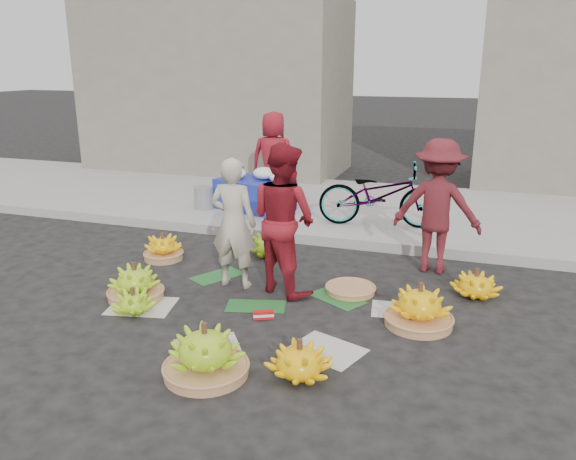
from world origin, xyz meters
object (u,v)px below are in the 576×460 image
(banana_bunch_4, at_px, (419,307))
(vendor_cream, at_px, (234,223))
(flower_table, at_px, (255,192))
(banana_bunch_0, at_px, (135,283))
(bicycle, at_px, (380,195))

(banana_bunch_4, relative_size, vendor_cream, 0.50)
(banana_bunch_4, bearing_deg, vendor_cream, 169.91)
(vendor_cream, height_order, flower_table, vendor_cream)
(banana_bunch_0, xyz_separation_m, vendor_cream, (0.92, 0.73, 0.60))
(banana_bunch_0, relative_size, bicycle, 0.33)
(banana_bunch_0, bearing_deg, bicycle, 57.65)
(banana_bunch_0, relative_size, vendor_cream, 0.40)
(flower_table, xyz_separation_m, bicycle, (2.23, -0.35, 0.20))
(flower_table, height_order, bicycle, bicycle)
(banana_bunch_0, xyz_separation_m, flower_table, (-0.05, 3.80, 0.24))
(vendor_cream, bearing_deg, flower_table, -71.99)
(bicycle, bearing_deg, banana_bunch_0, 139.46)
(vendor_cream, bearing_deg, banana_bunch_0, 39.16)
(flower_table, bearing_deg, banana_bunch_0, -72.58)
(banana_bunch_0, distance_m, bicycle, 4.10)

